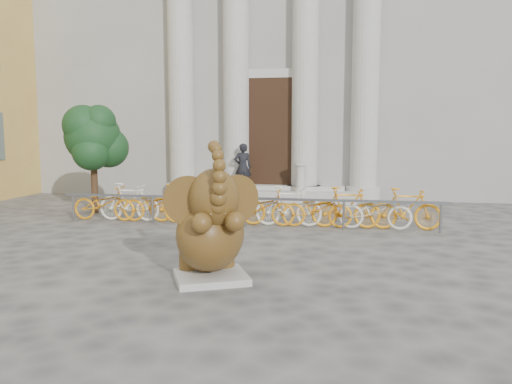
% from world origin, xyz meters
% --- Properties ---
extents(ground, '(80.00, 80.00, 0.00)m').
position_xyz_m(ground, '(0.00, 0.00, 0.00)').
color(ground, '#474442').
rests_on(ground, ground).
extents(classical_building, '(22.00, 10.70, 12.00)m').
position_xyz_m(classical_building, '(0.00, 14.93, 5.98)').
color(classical_building, gray).
rests_on(classical_building, ground).
extents(entrance_steps, '(6.00, 1.20, 0.36)m').
position_xyz_m(entrance_steps, '(0.00, 9.40, 0.18)').
color(entrance_steps, '#A8A59E').
rests_on(entrance_steps, ground).
extents(elephant_statue, '(1.49, 1.71, 2.16)m').
position_xyz_m(elephant_statue, '(0.60, -0.16, 0.79)').
color(elephant_statue, '#A8A59E').
rests_on(elephant_statue, ground).
extents(bike_rack, '(9.58, 0.53, 1.00)m').
position_xyz_m(bike_rack, '(0.18, 4.68, 0.50)').
color(bike_rack, slate).
rests_on(bike_rack, ground).
extents(tree, '(1.77, 1.62, 3.08)m').
position_xyz_m(tree, '(-4.44, 5.72, 2.15)').
color(tree, '#332114').
rests_on(tree, ground).
extents(pedestrian, '(0.67, 0.54, 1.60)m').
position_xyz_m(pedestrian, '(-0.82, 9.05, 1.16)').
color(pedestrian, black).
rests_on(pedestrian, entrance_steps).
extents(balustrade_post, '(0.40, 0.40, 0.97)m').
position_xyz_m(balustrade_post, '(1.13, 9.10, 0.81)').
color(balustrade_post, '#A8A59E').
rests_on(balustrade_post, entrance_steps).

